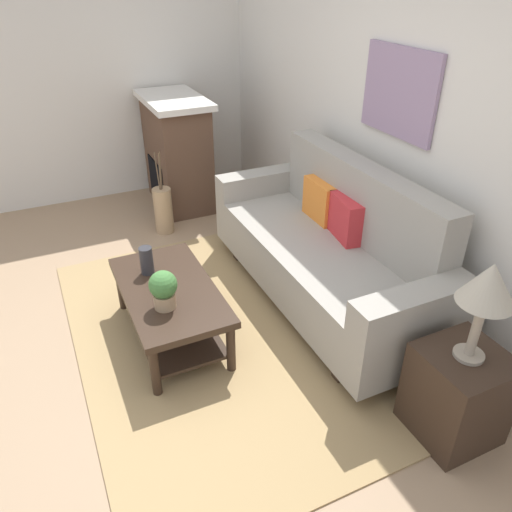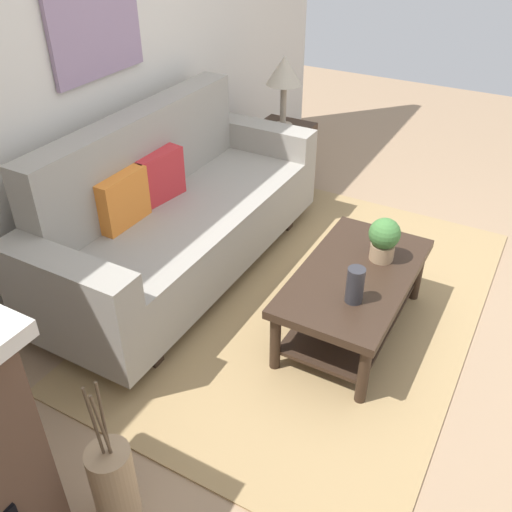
# 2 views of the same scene
# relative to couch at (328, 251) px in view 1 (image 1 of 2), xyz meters

# --- Properties ---
(ground_plane) EXTENTS (9.76, 9.76, 0.00)m
(ground_plane) POSITION_rel_couch_xyz_m (0.10, -1.43, -0.43)
(ground_plane) COLOR #9E7F60
(wall_back) EXTENTS (5.76, 0.10, 2.70)m
(wall_back) POSITION_rel_couch_xyz_m (0.10, 0.54, 0.92)
(wall_back) COLOR silver
(wall_back) RESTS_ON ground_plane
(wall_left) EXTENTS (0.10, 4.92, 2.70)m
(wall_left) POSITION_rel_couch_xyz_m (-2.83, -0.97, 0.92)
(wall_left) COLOR silver
(wall_left) RESTS_ON ground_plane
(area_rug) EXTENTS (2.87, 1.98, 0.01)m
(area_rug) POSITION_rel_couch_xyz_m (0.10, -0.93, -0.42)
(area_rug) COLOR #A38456
(area_rug) RESTS_ON ground_plane
(couch) EXTENTS (2.25, 0.84, 1.08)m
(couch) POSITION_rel_couch_xyz_m (0.00, 0.00, 0.00)
(couch) COLOR gray
(couch) RESTS_ON ground_plane
(throw_pillow_orange) EXTENTS (0.36, 0.12, 0.32)m
(throw_pillow_orange) POSITION_rel_couch_xyz_m (-0.35, 0.13, 0.25)
(throw_pillow_orange) COLOR orange
(throw_pillow_orange) RESTS_ON couch
(throw_pillow_crimson) EXTENTS (0.37, 0.17, 0.32)m
(throw_pillow_crimson) POSITION_rel_couch_xyz_m (0.00, 0.13, 0.25)
(throw_pillow_crimson) COLOR red
(throw_pillow_crimson) RESTS_ON couch
(coffee_table) EXTENTS (1.10, 0.60, 0.43)m
(coffee_table) POSITION_rel_couch_xyz_m (-0.04, -1.25, -0.12)
(coffee_table) COLOR #332319
(coffee_table) RESTS_ON ground_plane
(tabletop_vase) EXTENTS (0.09, 0.09, 0.20)m
(tabletop_vase) POSITION_rel_couch_xyz_m (-0.28, -1.33, 0.10)
(tabletop_vase) COLOR #2D2D33
(tabletop_vase) RESTS_ON coffee_table
(potted_plant_tabletop) EXTENTS (0.18, 0.18, 0.26)m
(potted_plant_tabletop) POSITION_rel_couch_xyz_m (0.17, -1.33, 0.14)
(potted_plant_tabletop) COLOR tan
(potted_plant_tabletop) RESTS_ON coffee_table
(side_table) EXTENTS (0.44, 0.44, 0.56)m
(side_table) POSITION_rel_couch_xyz_m (1.43, -0.05, -0.15)
(side_table) COLOR #332319
(side_table) RESTS_ON ground_plane
(table_lamp) EXTENTS (0.28, 0.28, 0.57)m
(table_lamp) POSITION_rel_couch_xyz_m (1.43, -0.05, 0.56)
(table_lamp) COLOR gray
(table_lamp) RESTS_ON side_table
(fireplace) EXTENTS (1.02, 0.58, 1.16)m
(fireplace) POSITION_rel_couch_xyz_m (-2.23, -0.49, 0.16)
(fireplace) COLOR brown
(fireplace) RESTS_ON ground_plane
(floor_vase) EXTENTS (0.18, 0.18, 0.46)m
(floor_vase) POSITION_rel_couch_xyz_m (-1.64, -0.85, -0.20)
(floor_vase) COLOR tan
(floor_vase) RESTS_ON ground_plane
(floor_vase_branch_a) EXTENTS (0.02, 0.02, 0.36)m
(floor_vase_branch_a) POSITION_rel_couch_xyz_m (-1.62, -0.85, 0.21)
(floor_vase_branch_a) COLOR brown
(floor_vase_branch_a) RESTS_ON floor_vase
(floor_vase_branch_b) EXTENTS (0.02, 0.03, 0.36)m
(floor_vase_branch_b) POSITION_rel_couch_xyz_m (-1.65, -0.83, 0.21)
(floor_vase_branch_b) COLOR brown
(floor_vase_branch_b) RESTS_ON floor_vase
(floor_vase_branch_c) EXTENTS (0.05, 0.02, 0.36)m
(floor_vase_branch_c) POSITION_rel_couch_xyz_m (-1.65, -0.87, 0.21)
(floor_vase_branch_c) COLOR brown
(floor_vase_branch_c) RESTS_ON floor_vase
(framed_painting) EXTENTS (0.73, 0.03, 0.59)m
(framed_painting) POSITION_rel_couch_xyz_m (0.00, 0.47, 1.13)
(framed_painting) COLOR gray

